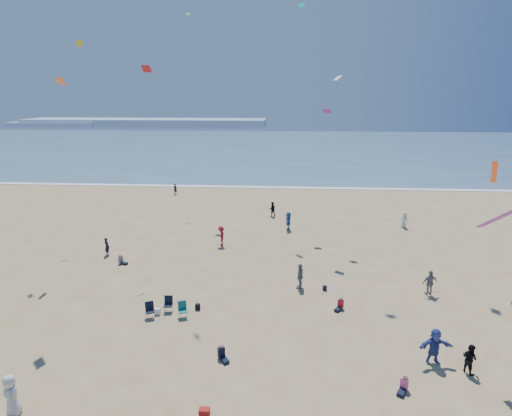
{
  "coord_description": "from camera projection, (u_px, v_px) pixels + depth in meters",
  "views": [
    {
      "loc": [
        3.47,
        -13.29,
        13.16
      ],
      "look_at": [
        2.0,
        8.0,
        7.18
      ],
      "focal_mm": 28.0,
      "sensor_mm": 36.0,
      "label": 1
    }
  ],
  "objects": [
    {
      "name": "surf_line",
      "position": [
        260.0,
        187.0,
        59.76
      ],
      "size": [
        220.0,
        1.2,
        0.08
      ],
      "primitive_type": "cube",
      "color": "white",
      "rests_on": "ground"
    },
    {
      "name": "kites_aloft",
      "position": [
        359.0,
        56.0,
        24.3
      ],
      "size": [
        42.3,
        45.51,
        26.69
      ],
      "color": "yellow",
      "rests_on": "ground"
    },
    {
      "name": "cooler",
      "position": [
        204.0,
        412.0,
        17.06
      ],
      "size": [
        0.45,
        0.3,
        0.3
      ],
      "primitive_type": "cube",
      "color": "#AE1918",
      "rests_on": "ground"
    },
    {
      "name": "ocean",
      "position": [
        271.0,
        147.0,
        107.8
      ],
      "size": [
        220.0,
        100.0,
        0.06
      ],
      "primitive_type": "cube",
      "color": "#476B84",
      "rests_on": "ground"
    },
    {
      "name": "headland_near",
      "position": [
        56.0,
        124.0,
        181.41
      ],
      "size": [
        40.0,
        14.0,
        2.0
      ],
      "primitive_type": "cube",
      "color": "#7A8EA8",
      "rests_on": "ground"
    },
    {
      "name": "seated_group",
      "position": [
        266.0,
        338.0,
        21.8
      ],
      "size": [
        19.82,
        21.18,
        0.84
      ],
      "color": "silver",
      "rests_on": "ground"
    },
    {
      "name": "white_tote",
      "position": [
        158.0,
        311.0,
        24.93
      ],
      "size": [
        0.35,
        0.2,
        0.4
      ],
      "primitive_type": "cube",
      "color": "white",
      "rests_on": "ground"
    },
    {
      "name": "navy_bag",
      "position": [
        325.0,
        288.0,
        28.06
      ],
      "size": [
        0.28,
        0.18,
        0.34
      ],
      "primitive_type": "cube",
      "color": "black",
      "rests_on": "ground"
    },
    {
      "name": "black_backpack",
      "position": [
        198.0,
        307.0,
        25.51
      ],
      "size": [
        0.3,
        0.22,
        0.38
      ],
      "primitive_type": "cube",
      "color": "black",
      "rests_on": "ground"
    },
    {
      "name": "headland_far",
      "position": [
        146.0,
        122.0,
        183.4
      ],
      "size": [
        110.0,
        20.0,
        3.2
      ],
      "primitive_type": "cube",
      "color": "#7A8EA8",
      "rests_on": "ground"
    },
    {
      "name": "standing_flyers",
      "position": [
        285.0,
        268.0,
        29.49
      ],
      "size": [
        28.32,
        44.11,
        1.91
      ],
      "color": "gray",
      "rests_on": "ground"
    },
    {
      "name": "chair_cluster",
      "position": [
        167.0,
        309.0,
        24.69
      ],
      "size": [
        2.78,
        1.51,
        1.0
      ],
      "color": "black",
      "rests_on": "ground"
    }
  ]
}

